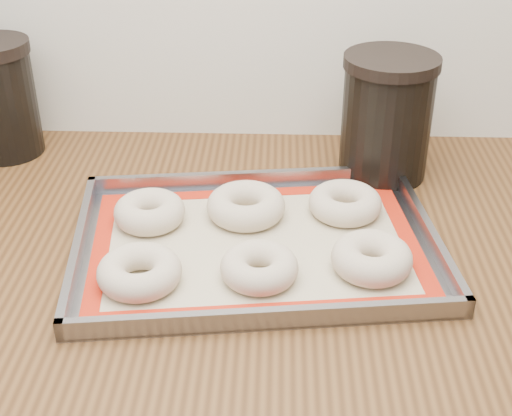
{
  "coord_description": "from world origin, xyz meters",
  "views": [
    {
      "loc": [
        0.25,
        0.88,
        1.42
      ],
      "look_at": [
        0.22,
        1.65,
        0.96
      ],
      "focal_mm": 50.0,
      "sensor_mm": 36.0,
      "label": 1
    }
  ],
  "objects_px": {
    "bagel_back_right": "(345,203)",
    "bagel_front_left": "(139,272)",
    "baking_tray": "(256,243)",
    "bagel_back_mid": "(246,206)",
    "bagel_front_right": "(372,258)",
    "bagel_front_mid": "(259,267)",
    "canister_right": "(387,117)",
    "bagel_back_left": "(150,212)"
  },
  "relations": [
    {
      "from": "bagel_back_right",
      "to": "bagel_front_left",
      "type": "bearing_deg",
      "value": -146.21
    },
    {
      "from": "baking_tray",
      "to": "bagel_back_mid",
      "type": "bearing_deg",
      "value": 103.33
    },
    {
      "from": "baking_tray",
      "to": "bagel_back_right",
      "type": "height_order",
      "value": "bagel_back_right"
    },
    {
      "from": "bagel_back_right",
      "to": "bagel_front_right",
      "type": "bearing_deg",
      "value": -80.46
    },
    {
      "from": "bagel_front_left",
      "to": "bagel_front_mid",
      "type": "xyz_separation_m",
      "value": [
        0.14,
        0.01,
        -0.0
      ]
    },
    {
      "from": "bagel_front_right",
      "to": "bagel_back_mid",
      "type": "distance_m",
      "value": 0.2
    },
    {
      "from": "bagel_front_mid",
      "to": "canister_right",
      "type": "distance_m",
      "value": 0.35
    },
    {
      "from": "bagel_back_mid",
      "to": "baking_tray",
      "type": "bearing_deg",
      "value": -76.67
    },
    {
      "from": "bagel_front_mid",
      "to": "baking_tray",
      "type": "bearing_deg",
      "value": 95.08
    },
    {
      "from": "bagel_front_mid",
      "to": "bagel_back_right",
      "type": "distance_m",
      "value": 0.19
    },
    {
      "from": "bagel_back_left",
      "to": "canister_right",
      "type": "distance_m",
      "value": 0.38
    },
    {
      "from": "bagel_back_right",
      "to": "canister_right",
      "type": "distance_m",
      "value": 0.16
    },
    {
      "from": "bagel_back_left",
      "to": "canister_right",
      "type": "xyz_separation_m",
      "value": [
        0.33,
        0.17,
        0.07
      ]
    },
    {
      "from": "bagel_back_mid",
      "to": "bagel_back_right",
      "type": "distance_m",
      "value": 0.14
    },
    {
      "from": "bagel_front_mid",
      "to": "bagel_back_left",
      "type": "distance_m",
      "value": 0.19
    },
    {
      "from": "canister_right",
      "to": "bagel_back_mid",
      "type": "bearing_deg",
      "value": -144.2
    },
    {
      "from": "bagel_front_right",
      "to": "bagel_front_left",
      "type": "bearing_deg",
      "value": -172.56
    },
    {
      "from": "bagel_back_right",
      "to": "baking_tray",
      "type": "bearing_deg",
      "value": -145.54
    },
    {
      "from": "bagel_front_left",
      "to": "canister_right",
      "type": "xyz_separation_m",
      "value": [
        0.32,
        0.3,
        0.07
      ]
    },
    {
      "from": "canister_right",
      "to": "bagel_back_left",
      "type": "bearing_deg",
      "value": -153.38
    },
    {
      "from": "bagel_front_left",
      "to": "bagel_back_left",
      "type": "bearing_deg",
      "value": 94.36
    },
    {
      "from": "bagel_front_left",
      "to": "bagel_front_mid",
      "type": "bearing_deg",
      "value": 5.9
    },
    {
      "from": "baking_tray",
      "to": "canister_right",
      "type": "xyz_separation_m",
      "value": [
        0.19,
        0.21,
        0.09
      ]
    },
    {
      "from": "baking_tray",
      "to": "bagel_back_mid",
      "type": "distance_m",
      "value": 0.07
    },
    {
      "from": "bagel_front_left",
      "to": "bagel_front_mid",
      "type": "relative_size",
      "value": 1.07
    },
    {
      "from": "baking_tray",
      "to": "bagel_front_right",
      "type": "xyz_separation_m",
      "value": [
        0.14,
        -0.05,
        0.02
      ]
    },
    {
      "from": "bagel_back_left",
      "to": "bagel_front_mid",
      "type": "bearing_deg",
      "value": -38.71
    },
    {
      "from": "bagel_back_left",
      "to": "bagel_back_right",
      "type": "bearing_deg",
      "value": 7.34
    },
    {
      "from": "bagel_front_left",
      "to": "bagel_front_mid",
      "type": "height_order",
      "value": "same"
    },
    {
      "from": "bagel_front_mid",
      "to": "bagel_back_left",
      "type": "xyz_separation_m",
      "value": [
        -0.15,
        0.12,
        0.0
      ]
    },
    {
      "from": "bagel_back_left",
      "to": "canister_right",
      "type": "bearing_deg",
      "value": 26.62
    },
    {
      "from": "bagel_front_mid",
      "to": "bagel_front_right",
      "type": "height_order",
      "value": "bagel_front_right"
    },
    {
      "from": "bagel_front_mid",
      "to": "bagel_back_left",
      "type": "height_order",
      "value": "bagel_back_left"
    },
    {
      "from": "bagel_front_right",
      "to": "canister_right",
      "type": "xyz_separation_m",
      "value": [
        0.04,
        0.27,
        0.07
      ]
    },
    {
      "from": "bagel_front_right",
      "to": "canister_right",
      "type": "bearing_deg",
      "value": 80.67
    },
    {
      "from": "bagel_front_right",
      "to": "canister_right",
      "type": "relative_size",
      "value": 0.53
    },
    {
      "from": "bagel_front_mid",
      "to": "bagel_back_right",
      "type": "bearing_deg",
      "value": 53.99
    },
    {
      "from": "baking_tray",
      "to": "bagel_front_left",
      "type": "height_order",
      "value": "bagel_front_left"
    },
    {
      "from": "canister_right",
      "to": "bagel_front_right",
      "type": "bearing_deg",
      "value": -99.33
    },
    {
      "from": "bagel_front_left",
      "to": "bagel_front_right",
      "type": "relative_size",
      "value": 1.02
    },
    {
      "from": "bagel_front_left",
      "to": "bagel_back_left",
      "type": "relative_size",
      "value": 1.05
    },
    {
      "from": "baking_tray",
      "to": "canister_right",
      "type": "height_order",
      "value": "canister_right"
    }
  ]
}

